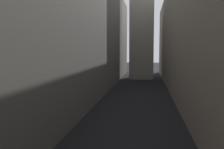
# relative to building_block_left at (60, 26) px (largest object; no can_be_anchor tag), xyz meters

# --- Properties ---
(ground_plane) EXTENTS (264.00, 264.00, 0.00)m
(ground_plane) POSITION_rel_building_block_left_xyz_m (11.45, -2.00, -11.09)
(ground_plane) COLOR black
(building_block_left) EXTENTS (11.90, 108.00, 22.17)m
(building_block_left) POSITION_rel_building_block_left_xyz_m (0.00, 0.00, 0.00)
(building_block_left) COLOR slate
(building_block_left) RESTS_ON ground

